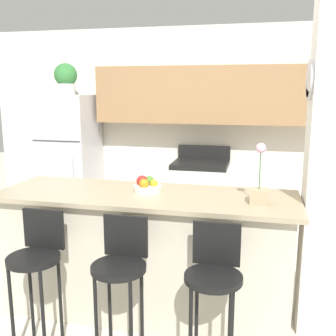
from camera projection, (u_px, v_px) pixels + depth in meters
The scene contains 12 objects.
ground_plane at pixel (147, 311), 3.21m from camera, with size 14.00×14.00×0.00m, color beige.
wall_back at pixel (200, 115), 4.95m from camera, with size 5.60×0.38×2.55m.
pillar_right at pixel (333, 162), 2.75m from camera, with size 0.38×0.32×2.55m.
counter_bar at pixel (146, 253), 3.11m from camera, with size 2.31×0.75×0.99m.
refrigerator at pixel (70, 161), 5.14m from camera, with size 0.66×0.69×1.71m.
stove_range at pixel (200, 197), 4.88m from camera, with size 0.67×0.61×1.07m.
bar_stool_left at pixel (37, 260), 2.66m from camera, with size 0.35×0.35×0.96m.
bar_stool_mid at pixel (121, 269), 2.53m from camera, with size 0.35×0.35×0.96m.
bar_stool_right at pixel (214, 279), 2.39m from camera, with size 0.35×0.35×0.96m.
potted_plant_on_fridge at pixel (66, 78), 4.93m from camera, with size 0.29×0.29×0.39m.
orchid_vase at pixel (259, 187), 2.73m from camera, with size 0.12×0.12×0.43m.
fruit_bowl at pixel (147, 186), 3.07m from camera, with size 0.22×0.22×0.12m.
Camera 1 is at (0.83, -2.80, 1.78)m, focal length 42.00 mm.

